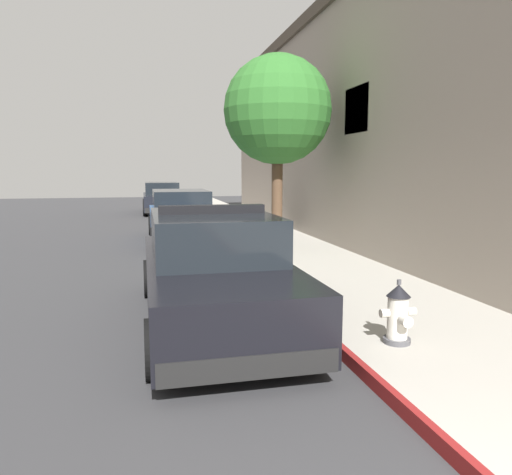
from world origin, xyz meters
name	(u,v)px	position (x,y,z in m)	size (l,w,h in m)	color
ground_plane	(29,280)	(-4.60, 10.00, -0.10)	(28.51, 60.00, 0.20)	#353538
sidewalk_pavement	(303,260)	(1.40, 10.00, 0.07)	(2.79, 60.00, 0.15)	#ADA89E
curb_painted_edge	(244,262)	(-0.04, 10.00, 0.07)	(0.08, 60.00, 0.15)	maroon
storefront_building	(456,118)	(5.52, 10.35, 3.46)	(5.70, 28.04, 6.91)	gray
police_cruiser	(213,271)	(-1.30, 6.02, 0.74)	(1.94, 4.84, 1.68)	black
parked_car_silver_ahead	(181,217)	(-1.12, 14.28, 0.74)	(1.94, 4.84, 1.56)	navy
parked_car_dark_far	(162,198)	(-1.31, 24.62, 0.74)	(1.94, 4.84, 1.56)	black
fire_hydrant	(398,314)	(0.63, 4.29, 0.50)	(0.44, 0.40, 0.76)	#4C4C51
street_tree	(278,111)	(1.08, 11.19, 3.63)	(2.69, 2.69, 4.85)	brown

